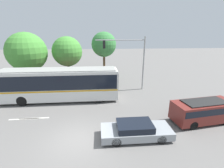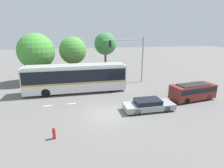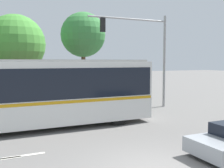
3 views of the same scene
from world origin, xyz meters
The scene contains 12 objects.
ground_plane centered at (0.00, 0.00, 0.00)m, with size 140.00×140.00×0.00m, color slate.
city_bus centered at (-2.56, 6.89, 1.93)m, with size 12.12×2.54×3.40m.
sedan_foreground centered at (3.95, -0.07, 0.54)m, with size 4.77×1.82×1.11m.
suv_left_lane centered at (9.76, 1.45, 1.03)m, with size 5.13×2.49×1.78m.
traffic_light_pole centered at (5.57, 9.59, 4.36)m, with size 5.94×0.24×6.55m.
flowering_hedge centered at (-1.60, 10.97, 0.80)m, with size 8.25×1.31×1.63m.
street_tree_left centered at (-7.88, 12.75, 4.51)m, with size 5.17×5.17×7.10m.
street_tree_centre centered at (-2.75, 13.37, 4.48)m, with size 4.11×4.11×6.56m.
street_tree_right centered at (2.39, 13.90, 5.37)m, with size 3.54×3.54×7.17m.
fire_hydrant centered at (-4.38, -3.01, 0.41)m, with size 0.22×0.22×0.86m.
lane_stripe_near centered at (-4.80, 3.07, 0.01)m, with size 2.40×0.16×0.01m, color silver.
lane_stripe_mid centered at (-3.97, 3.13, 0.01)m, with size 2.40×0.16×0.01m, color silver.
Camera 2 is at (-2.75, -14.32, 7.16)m, focal length 28.09 mm.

